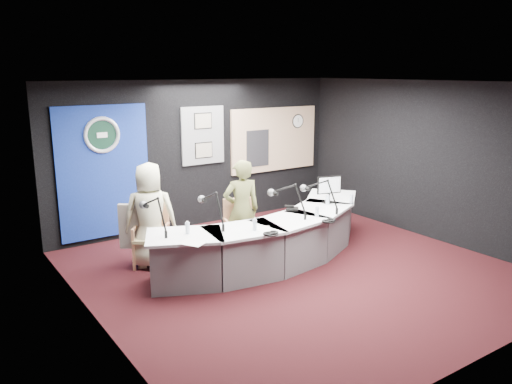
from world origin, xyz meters
TOP-DOWN VIEW (x-y plane):
  - ground at (0.00, 0.00)m, footprint 6.00×6.00m
  - ceiling at (0.00, 0.00)m, footprint 6.00×6.00m
  - wall_back at (0.00, 3.00)m, footprint 6.00×0.02m
  - wall_front at (0.00, -3.00)m, footprint 6.00×0.02m
  - wall_left at (-3.00, 0.00)m, footprint 0.02×6.00m
  - wall_right at (3.00, 0.00)m, footprint 0.02×6.00m
  - broadcast_desk at (-0.05, 0.55)m, footprint 4.50×1.90m
  - backdrop_panel at (-1.90, 2.97)m, footprint 1.60×0.05m
  - agency_seal at (-1.90, 2.93)m, footprint 0.63×0.07m
  - seal_center at (-1.90, 2.94)m, footprint 0.48×0.01m
  - pinboard at (0.05, 2.97)m, footprint 0.90×0.04m
  - framed_photo_upper at (0.05, 2.94)m, footprint 0.34×0.02m
  - framed_photo_lower at (0.05, 2.94)m, footprint 0.34×0.02m
  - booth_window_frame at (1.75, 2.97)m, footprint 2.12×0.06m
  - booth_glow at (1.75, 2.96)m, footprint 2.00×0.02m
  - equipment_rack at (1.30, 2.94)m, footprint 0.55×0.02m
  - wall_clock at (2.35, 2.94)m, footprint 0.28×0.01m
  - armchair_left at (-1.72, 1.43)m, footprint 0.74×0.74m
  - armchair_right at (-0.41, 0.90)m, footprint 0.68×0.68m
  - draped_jacket at (-1.89, 1.63)m, footprint 0.46×0.37m
  - person_man at (-1.72, 1.43)m, footprint 0.95×0.83m
  - person_woman at (-0.41, 0.90)m, footprint 0.67×0.53m
  - computer_monitor at (1.19, 0.65)m, footprint 0.46×0.14m
  - desk_phone at (0.39, 0.61)m, footprint 0.24×0.24m
  - headphones_near at (0.44, -0.20)m, footprint 0.20×0.20m
  - headphones_far at (-0.64, -0.20)m, footprint 0.23×0.23m
  - paper_stack at (-1.70, 0.09)m, footprint 0.35×0.39m
  - notepad at (-0.57, 0.06)m, footprint 0.30×0.33m
  - boom_mic_a at (-1.93, 0.79)m, footprint 0.18×0.74m
  - boom_mic_b at (-1.11, 0.60)m, footprint 0.16×0.74m
  - boom_mic_c at (0.11, 0.38)m, footprint 0.34×0.70m
  - boom_mic_d at (0.73, 0.33)m, footprint 0.33×0.70m
  - water_bottles at (-0.03, 0.33)m, footprint 3.13×0.55m

SIDE VIEW (x-z plane):
  - ground at x=0.00m, z-range 0.00..0.00m
  - broadcast_desk at x=-0.05m, z-range 0.00..0.75m
  - armchair_left at x=-1.72m, z-range 0.00..0.94m
  - armchair_right at x=-0.41m, z-range 0.00..0.98m
  - draped_jacket at x=-1.89m, z-range 0.27..0.97m
  - paper_stack at x=-1.70m, z-range 0.75..0.75m
  - notepad at x=-0.57m, z-range 0.75..0.75m
  - headphones_near at x=0.44m, z-range 0.75..0.78m
  - headphones_far at x=-0.64m, z-range 0.75..0.79m
  - desk_phone at x=0.39m, z-range 0.75..0.80m
  - person_woman at x=-0.41m, z-range 0.00..1.62m
  - person_man at x=-1.72m, z-range 0.00..1.63m
  - water_bottles at x=-0.03m, z-range 0.75..0.93m
  - boom_mic_a at x=-1.93m, z-range 0.75..1.35m
  - boom_mic_b at x=-1.11m, z-range 0.75..1.35m
  - boom_mic_c at x=0.11m, z-range 0.75..1.35m
  - boom_mic_d at x=0.73m, z-range 0.75..1.35m
  - computer_monitor at x=1.19m, z-range 0.91..1.23m
  - backdrop_panel at x=-1.90m, z-range 0.10..2.40m
  - wall_back at x=0.00m, z-range 0.00..2.80m
  - wall_front at x=0.00m, z-range 0.00..2.80m
  - wall_left at x=-3.00m, z-range 0.00..2.80m
  - wall_right at x=3.00m, z-range 0.00..2.80m
  - equipment_rack at x=1.30m, z-range 1.03..1.78m
  - framed_photo_lower at x=0.05m, z-range 1.33..1.60m
  - booth_window_frame at x=1.75m, z-range 0.89..2.21m
  - booth_glow at x=1.75m, z-range 0.95..2.15m
  - pinboard at x=0.05m, z-range 1.20..2.30m
  - agency_seal at x=-1.90m, z-range 1.58..2.21m
  - seal_center at x=-1.90m, z-range 1.66..2.14m
  - wall_clock at x=2.35m, z-range 1.76..2.04m
  - framed_photo_upper at x=0.05m, z-range 1.89..2.17m
  - ceiling at x=0.00m, z-range 2.79..2.81m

